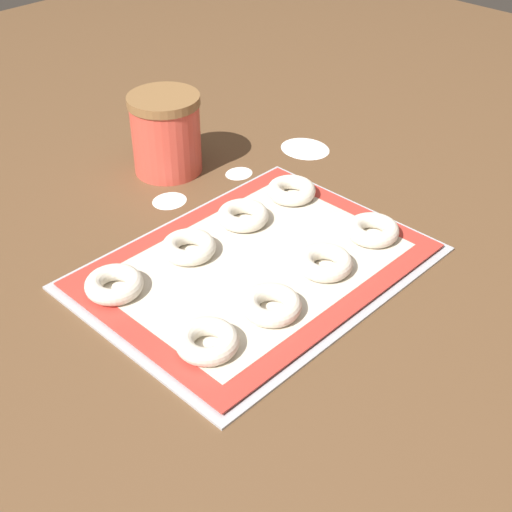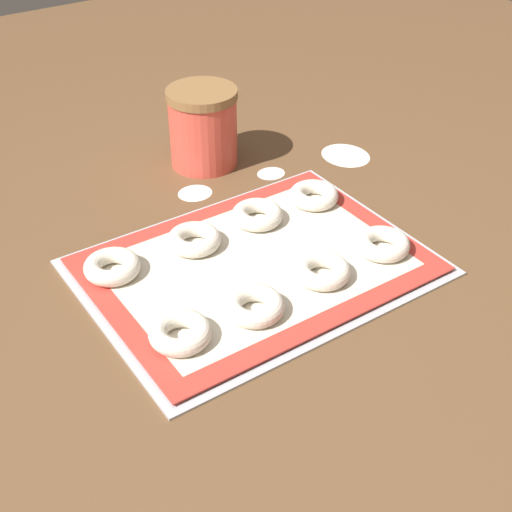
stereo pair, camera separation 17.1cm
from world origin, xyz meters
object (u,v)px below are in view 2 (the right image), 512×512
bagel_back_mid_left (194,239)px  bagel_back_mid_right (257,215)px  bagel_back_far_left (112,267)px  bagel_back_far_right (314,195)px  bagel_front_far_right (383,244)px  baking_tray (256,267)px  bagel_front_mid_right (322,271)px  bagel_front_mid_left (254,306)px  flour_canister (203,127)px  bagel_front_far_left (180,333)px

bagel_back_mid_left → bagel_back_mid_right: (0.12, 0.00, 0.00)m
bagel_back_far_left → bagel_back_far_right: same height
bagel_back_mid_left → bagel_back_far_right: 0.23m
bagel_front_far_right → bagel_back_mid_left: bearing=143.3°
baking_tray → bagel_front_mid_right: 0.10m
bagel_back_far_left → bagel_back_far_right: bearing=-1.1°
bagel_front_mid_left → flour_canister: bearing=67.7°
flour_canister → bagel_back_far_left: bearing=-141.8°
bagel_front_far_left → bagel_front_far_right: size_ratio=1.00×
bagel_back_far_left → bagel_front_far_left: bearing=-86.2°
bagel_front_far_right → bagel_back_mid_right: same height
bagel_front_mid_right → bagel_back_mid_left: bearing=123.1°
bagel_back_mid_left → flour_canister: size_ratio=0.57×
bagel_back_far_left → bagel_back_mid_left: (0.13, -0.01, 0.00)m
baking_tray → bagel_back_mid_right: bagel_back_mid_right is taller
baking_tray → bagel_back_mid_right: size_ratio=6.03×
baking_tray → bagel_back_mid_right: (0.06, 0.09, 0.02)m
bagel_front_mid_right → bagel_back_far_right: (0.12, 0.17, 0.00)m
bagel_back_mid_right → bagel_front_far_right: bearing=-57.6°
bagel_front_far_right → flour_canister: flour_canister is taller
bagel_front_mid_left → bagel_front_far_left: bearing=174.9°
bagel_front_mid_left → bagel_back_mid_left: 0.18m
bagel_front_mid_right → bagel_front_far_right: 0.12m
bagel_back_mid_left → bagel_back_mid_right: same height
bagel_front_far_left → bagel_front_far_right: (0.35, 0.00, 0.00)m
bagel_front_far_right → bagel_front_far_left: bearing=-179.8°
bagel_front_mid_left → bagel_back_mid_left: size_ratio=1.00×
bagel_front_far_left → bagel_back_far_left: bearing=93.8°
baking_tray → bagel_front_far_right: (0.17, -0.08, 0.02)m
bagel_front_far_left → bagel_back_mid_right: (0.24, 0.17, 0.00)m
bagel_front_mid_right → bagel_back_mid_left: (-0.11, 0.17, 0.00)m
bagel_front_far_right → bagel_back_far_left: size_ratio=1.00×
bagel_front_mid_left → bagel_back_far_left: same height
bagel_front_far_right → bagel_back_mid_left: (-0.23, 0.17, 0.00)m
bagel_front_far_left → bagel_back_mid_right: 0.30m
bagel_back_mid_left → bagel_front_mid_left: bearing=-93.9°
bagel_back_mid_left → bagel_back_mid_right: size_ratio=1.00×
bagel_front_far_left → flour_canister: (0.28, 0.41, 0.05)m
bagel_front_far_left → bagel_front_far_right: same height
baking_tray → bagel_back_far_right: bearing=26.5°
bagel_front_far_right → flour_canister: (-0.07, 0.41, 0.05)m
baking_tray → bagel_back_mid_left: bagel_back_mid_left is taller
bagel_front_mid_right → bagel_back_far_right: 0.21m
bagel_back_far_left → flour_canister: (0.29, 0.23, 0.05)m
bagel_back_far_right → bagel_front_far_left: bearing=-153.9°
bagel_front_mid_left → bagel_back_far_right: bearing=36.8°
bagel_back_mid_right → bagel_back_far_right: 0.11m
bagel_back_mid_right → bagel_front_far_left: bearing=-143.8°
bagel_back_far_left → bagel_front_far_right: bearing=-26.1°
flour_canister → bagel_back_mid_left: bearing=-123.9°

